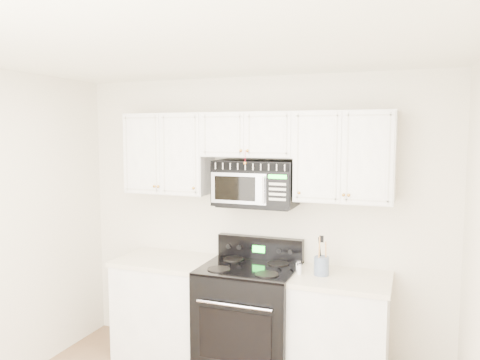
% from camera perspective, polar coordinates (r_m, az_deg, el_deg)
% --- Properties ---
extents(room, '(3.51, 3.51, 2.61)m').
position_cam_1_polar(room, '(2.81, -9.43, -10.67)').
color(room, brown).
rests_on(room, ground).
extents(base_cabinet_left, '(0.86, 0.65, 0.92)m').
position_cam_1_polar(base_cabinet_left, '(4.65, -9.00, -15.27)').
color(base_cabinet_left, white).
rests_on(base_cabinet_left, ground).
extents(base_cabinet_right, '(0.86, 0.65, 0.92)m').
position_cam_1_polar(base_cabinet_right, '(4.16, 11.63, -17.94)').
color(base_cabinet_right, white).
rests_on(base_cabinet_right, ground).
extents(range, '(0.81, 0.74, 1.13)m').
position_cam_1_polar(range, '(4.28, 1.14, -16.30)').
color(range, black).
rests_on(range, ground).
extents(upper_cabinets, '(2.44, 0.37, 0.75)m').
position_cam_1_polar(upper_cabinets, '(4.15, 1.37, 3.60)').
color(upper_cabinets, white).
rests_on(upper_cabinets, ground).
extents(microwave, '(0.72, 0.41, 0.40)m').
position_cam_1_polar(microwave, '(4.13, 1.92, -0.36)').
color(microwave, black).
rests_on(microwave, ground).
extents(utensil_crock, '(0.12, 0.12, 0.33)m').
position_cam_1_polar(utensil_crock, '(3.98, 9.91, -10.21)').
color(utensil_crock, slate).
rests_on(utensil_crock, base_cabinet_right).
extents(shaker_salt, '(0.04, 0.04, 0.09)m').
position_cam_1_polar(shaker_salt, '(4.05, 7.11, -10.37)').
color(shaker_salt, silver).
rests_on(shaker_salt, base_cabinet_right).
extents(shaker_pepper, '(0.04, 0.04, 0.09)m').
position_cam_1_polar(shaker_pepper, '(3.98, 7.24, -10.70)').
color(shaker_pepper, silver).
rests_on(shaker_pepper, base_cabinet_right).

